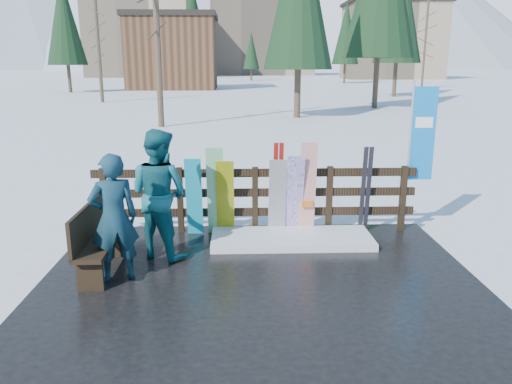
{
  "coord_description": "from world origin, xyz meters",
  "views": [
    {
      "loc": [
        -0.27,
        -6.17,
        2.95
      ],
      "look_at": [
        -0.03,
        1.0,
        1.1
      ],
      "focal_mm": 35.0,
      "sensor_mm": 36.0,
      "label": 1
    }
  ],
  "objects_px": {
    "snowboard_0": "(194,197)",
    "snowboard_2": "(225,198)",
    "bench": "(95,238)",
    "snowboard_5": "(308,189)",
    "snowboard_3": "(295,195)",
    "rental_flag": "(420,140)",
    "snowboard_1": "(215,192)",
    "person_front": "(114,218)",
    "person_back": "(159,194)",
    "snowboard_4": "(277,197)"
  },
  "relations": [
    {
      "from": "snowboard_0",
      "to": "snowboard_2",
      "type": "xyz_separation_m",
      "value": [
        0.53,
        0.0,
        -0.02
      ]
    },
    {
      "from": "bench",
      "to": "snowboard_5",
      "type": "bearing_deg",
      "value": 25.34
    },
    {
      "from": "snowboard_2",
      "to": "snowboard_0",
      "type": "bearing_deg",
      "value": 180.0
    },
    {
      "from": "snowboard_0",
      "to": "snowboard_3",
      "type": "xyz_separation_m",
      "value": [
        1.71,
        0.0,
        0.02
      ]
    },
    {
      "from": "bench",
      "to": "snowboard_0",
      "type": "relative_size",
      "value": 1.08
    },
    {
      "from": "snowboard_0",
      "to": "rental_flag",
      "type": "height_order",
      "value": "rental_flag"
    },
    {
      "from": "snowboard_3",
      "to": "snowboard_1",
      "type": "bearing_deg",
      "value": 180.0
    },
    {
      "from": "bench",
      "to": "rental_flag",
      "type": "xyz_separation_m",
      "value": [
        5.12,
        1.77,
        1.09
      ]
    },
    {
      "from": "snowboard_2",
      "to": "person_front",
      "type": "relative_size",
      "value": 0.77
    },
    {
      "from": "snowboard_1",
      "to": "snowboard_2",
      "type": "distance_m",
      "value": 0.2
    },
    {
      "from": "bench",
      "to": "snowboard_3",
      "type": "height_order",
      "value": "snowboard_3"
    },
    {
      "from": "snowboard_5",
      "to": "snowboard_1",
      "type": "bearing_deg",
      "value": 180.0
    },
    {
      "from": "bench",
      "to": "snowboard_5",
      "type": "height_order",
      "value": "snowboard_5"
    },
    {
      "from": "snowboard_2",
      "to": "person_back",
      "type": "relative_size",
      "value": 0.69
    },
    {
      "from": "snowboard_2",
      "to": "snowboard_3",
      "type": "relative_size",
      "value": 0.94
    },
    {
      "from": "snowboard_1",
      "to": "snowboard_5",
      "type": "bearing_deg",
      "value": 0.0
    },
    {
      "from": "snowboard_5",
      "to": "person_back",
      "type": "height_order",
      "value": "person_back"
    },
    {
      "from": "snowboard_2",
      "to": "person_back",
      "type": "height_order",
      "value": "person_back"
    },
    {
      "from": "snowboard_0",
      "to": "snowboard_1",
      "type": "relative_size",
      "value": 0.88
    },
    {
      "from": "person_front",
      "to": "snowboard_0",
      "type": "bearing_deg",
      "value": -139.51
    },
    {
      "from": "snowboard_2",
      "to": "snowboard_4",
      "type": "distance_m",
      "value": 0.88
    },
    {
      "from": "bench",
      "to": "snowboard_1",
      "type": "xyz_separation_m",
      "value": [
        1.61,
        1.5,
        0.26
      ]
    },
    {
      "from": "snowboard_1",
      "to": "person_back",
      "type": "relative_size",
      "value": 0.81
    },
    {
      "from": "bench",
      "to": "person_back",
      "type": "bearing_deg",
      "value": 37.92
    },
    {
      "from": "snowboard_1",
      "to": "snowboard_3",
      "type": "height_order",
      "value": "snowboard_1"
    },
    {
      "from": "snowboard_4",
      "to": "snowboard_2",
      "type": "bearing_deg",
      "value": -180.0
    },
    {
      "from": "snowboard_4",
      "to": "rental_flag",
      "type": "height_order",
      "value": "rental_flag"
    },
    {
      "from": "bench",
      "to": "snowboard_5",
      "type": "xyz_separation_m",
      "value": [
        3.17,
        1.5,
        0.3
      ]
    },
    {
      "from": "bench",
      "to": "snowboard_2",
      "type": "bearing_deg",
      "value": 40.24
    },
    {
      "from": "snowboard_0",
      "to": "snowboard_3",
      "type": "relative_size",
      "value": 0.96
    },
    {
      "from": "snowboard_0",
      "to": "snowboard_3",
      "type": "height_order",
      "value": "snowboard_3"
    },
    {
      "from": "snowboard_3",
      "to": "person_front",
      "type": "xyz_separation_m",
      "value": [
        -2.61,
        -1.76,
        0.17
      ]
    },
    {
      "from": "bench",
      "to": "person_front",
      "type": "xyz_separation_m",
      "value": [
        0.34,
        -0.26,
        0.36
      ]
    },
    {
      "from": "snowboard_5",
      "to": "person_back",
      "type": "bearing_deg",
      "value": -159.74
    },
    {
      "from": "bench",
      "to": "snowboard_5",
      "type": "distance_m",
      "value": 3.52
    },
    {
      "from": "snowboard_2",
      "to": "snowboard_4",
      "type": "bearing_deg",
      "value": 0.0
    },
    {
      "from": "snowboard_1",
      "to": "person_back",
      "type": "bearing_deg",
      "value": -132.65
    },
    {
      "from": "snowboard_0",
      "to": "snowboard_1",
      "type": "distance_m",
      "value": 0.37
    },
    {
      "from": "bench",
      "to": "person_front",
      "type": "height_order",
      "value": "person_front"
    },
    {
      "from": "person_back",
      "to": "bench",
      "type": "bearing_deg",
      "value": 67.03
    },
    {
      "from": "bench",
      "to": "person_back",
      "type": "xyz_separation_m",
      "value": [
        0.81,
        0.63,
        0.46
      ]
    },
    {
      "from": "snowboard_1",
      "to": "person_back",
      "type": "distance_m",
      "value": 1.2
    },
    {
      "from": "snowboard_0",
      "to": "rental_flag",
      "type": "distance_m",
      "value": 3.99
    },
    {
      "from": "snowboard_2",
      "to": "person_front",
      "type": "distance_m",
      "value": 2.28
    },
    {
      "from": "snowboard_0",
      "to": "person_front",
      "type": "bearing_deg",
      "value": -117.28
    },
    {
      "from": "snowboard_3",
      "to": "person_back",
      "type": "relative_size",
      "value": 0.74
    },
    {
      "from": "bench",
      "to": "snowboard_4",
      "type": "bearing_deg",
      "value": 29.46
    },
    {
      "from": "snowboard_1",
      "to": "snowboard_5",
      "type": "distance_m",
      "value": 1.56
    },
    {
      "from": "person_back",
      "to": "snowboard_1",
      "type": "bearing_deg",
      "value": -103.53
    },
    {
      "from": "snowboard_0",
      "to": "bench",
      "type": "bearing_deg",
      "value": -129.75
    }
  ]
}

